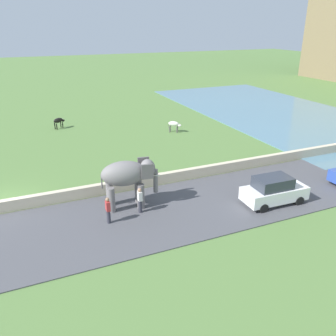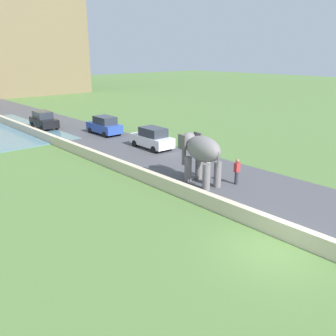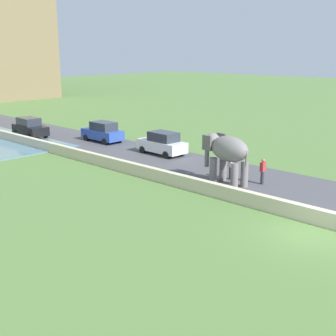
# 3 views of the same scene
# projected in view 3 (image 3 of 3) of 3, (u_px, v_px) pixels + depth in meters

# --- Properties ---
(ground_plane) EXTENTS (220.00, 220.00, 0.00)m
(ground_plane) POSITION_uv_depth(u_px,v_px,m) (312.00, 234.00, 19.87)
(ground_plane) COLOR #567A3D
(road_surface) EXTENTS (7.00, 120.00, 0.06)m
(road_surface) POSITION_uv_depth(u_px,v_px,m) (110.00, 149.00, 36.68)
(road_surface) COLOR #4C4C51
(road_surface) RESTS_ON ground
(barrier_wall) EXTENTS (0.40, 110.00, 0.77)m
(barrier_wall) POSITION_uv_depth(u_px,v_px,m) (86.00, 157.00, 32.59)
(barrier_wall) COLOR beige
(barrier_wall) RESTS_ON ground
(elephant) EXTENTS (1.78, 3.56, 2.99)m
(elephant) POSITION_uv_depth(u_px,v_px,m) (226.00, 152.00, 26.62)
(elephant) COLOR slate
(elephant) RESTS_ON ground
(person_beside_elephant) EXTENTS (0.36, 0.22, 1.63)m
(person_beside_elephant) POSITION_uv_depth(u_px,v_px,m) (231.00, 167.00, 27.86)
(person_beside_elephant) COLOR #33333D
(person_beside_elephant) RESTS_ON ground
(person_trailing) EXTENTS (0.36, 0.22, 1.63)m
(person_trailing) POSITION_uv_depth(u_px,v_px,m) (263.00, 171.00, 26.84)
(person_trailing) COLOR #33333D
(person_trailing) RESTS_ON ground
(car_white) EXTENTS (1.91, 4.06, 1.80)m
(car_white) POSITION_uv_depth(u_px,v_px,m) (162.00, 143.00, 34.62)
(car_white) COLOR white
(car_white) RESTS_ON ground
(car_black) EXTENTS (1.93, 4.07, 1.80)m
(car_black) POSITION_uv_depth(u_px,v_px,m) (30.00, 128.00, 41.70)
(car_black) COLOR black
(car_black) RESTS_ON ground
(car_blue) EXTENTS (1.82, 4.01, 1.80)m
(car_blue) POSITION_uv_depth(u_px,v_px,m) (103.00, 132.00, 39.44)
(car_blue) COLOR #2D4CA8
(car_blue) RESTS_ON ground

